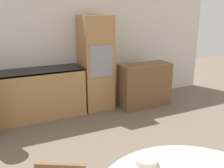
# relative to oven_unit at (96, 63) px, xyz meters

# --- Properties ---
(wall_back) EXTENTS (6.94, 0.05, 2.60)m
(wall_back) POSITION_rel_oven_unit_xyz_m (-0.52, 0.34, 0.37)
(wall_back) COLOR silver
(wall_back) RESTS_ON ground_plane
(kitchen_counter) EXTENTS (2.81, 0.60, 0.91)m
(kitchen_counter) POSITION_rel_oven_unit_xyz_m (-1.74, -0.01, -0.46)
(kitchen_counter) COLOR #AD7A47
(kitchen_counter) RESTS_ON ground_plane
(oven_unit) EXTENTS (0.59, 0.59, 1.86)m
(oven_unit) POSITION_rel_oven_unit_xyz_m (0.00, 0.00, 0.00)
(oven_unit) COLOR #AD7A47
(oven_unit) RESTS_ON ground_plane
(sideboard) EXTENTS (1.07, 0.45, 0.90)m
(sideboard) POSITION_rel_oven_unit_xyz_m (0.94, -0.36, -0.48)
(sideboard) COLOR brown
(sideboard) RESTS_ON ground_plane
(bowl_near) EXTENTS (0.18, 0.18, 0.05)m
(bowl_near) POSITION_rel_oven_unit_xyz_m (-0.82, -3.08, -0.16)
(bowl_near) COLOR silver
(bowl_near) RESTS_ON dining_table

